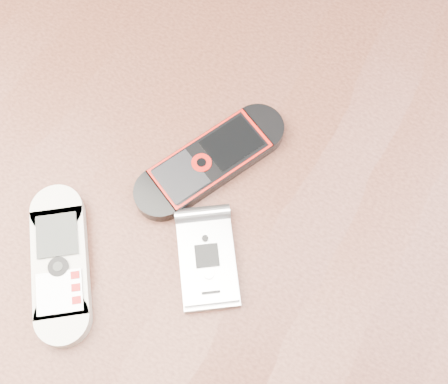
{
  "coord_description": "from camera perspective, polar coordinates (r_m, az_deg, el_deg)",
  "views": [
    {
      "loc": [
        0.1,
        -0.18,
        1.26
      ],
      "look_at": [
        0.01,
        0.0,
        0.76
      ],
      "focal_mm": 50.0,
      "sensor_mm": 36.0,
      "label": 1
    }
  ],
  "objects": [
    {
      "name": "motorola_razr",
      "position": [
        0.52,
        -1.53,
        -6.28
      ],
      "size": [
        0.09,
        0.1,
        0.01
      ],
      "primitive_type": "cube",
      "rotation": [
        0.0,
        0.0,
        0.6
      ],
      "color": "#B7B8BC",
      "rests_on": "table"
    },
    {
      "name": "ground",
      "position": [
        1.27,
        -0.2,
        -12.93
      ],
      "size": [
        4.0,
        4.0,
        0.0
      ],
      "primitive_type": "plane",
      "color": "#472B19",
      "rests_on": "ground"
    },
    {
      "name": "table",
      "position": [
        0.65,
        -0.39,
        -3.68
      ],
      "size": [
        1.2,
        0.8,
        0.75
      ],
      "color": "black",
      "rests_on": "ground"
    },
    {
      "name": "nokia_black_red",
      "position": [
        0.55,
        -1.25,
        2.88
      ],
      "size": [
        0.11,
        0.16,
        0.02
      ],
      "primitive_type": "cube",
      "rotation": [
        0.0,
        0.0,
        -0.45
      ],
      "color": "black",
      "rests_on": "table"
    },
    {
      "name": "nokia_white",
      "position": [
        0.54,
        -14.75,
        -6.32
      ],
      "size": [
        0.12,
        0.14,
        0.02
      ],
      "primitive_type": "cube",
      "rotation": [
        0.0,
        0.0,
        0.63
      ],
      "color": "beige",
      "rests_on": "table"
    }
  ]
}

